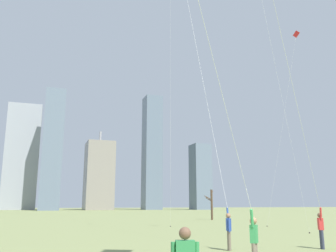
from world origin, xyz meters
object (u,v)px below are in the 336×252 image
Objects in this scene: kite_flyer_midfield_center_white at (214,149)px; distant_kite_drifting_right_red at (292,65)px; kite_flyer_foreground_right_purple at (225,123)px; bare_tree_center at (212,204)px; distant_kite_low_near_trees_teal at (267,26)px; kite_flyer_far_back_pink at (309,170)px.

distant_kite_drifting_right_red is (13.55, 10.07, 10.31)m from kite_flyer_midfield_center_white.
bare_tree_center is at bearing 64.67° from kite_flyer_foreground_right_purple.
kite_flyer_midfield_center_white is at bearing -143.39° from distant_kite_drifting_right_red.
kite_flyer_foreground_right_purple is at bearing -130.30° from distant_kite_low_near_trees_teal.
kite_flyer_midfield_center_white is 12.98m from distant_kite_low_near_trees_teal.
distant_kite_low_near_trees_teal is 4.61× the size of bare_tree_center.
kite_flyer_midfield_center_white is 30.27m from bare_tree_center.
kite_flyer_foreground_right_purple is 1.70× the size of kite_flyer_far_back_pink.
kite_flyer_far_back_pink is 21.62m from distant_kite_drifting_right_red.
distant_kite_drifting_right_red is (17.39, 18.43, 10.97)m from kite_flyer_foreground_right_purple.
kite_flyer_far_back_pink is at bearing -128.12° from distant_kite_drifting_right_red.
distant_kite_low_near_trees_teal is at bearing -138.88° from distant_kite_drifting_right_red.
distant_kite_low_near_trees_teal is (10.62, 12.52, 10.92)m from kite_flyer_foreground_right_purple.
distant_kite_low_near_trees_teal is at bearing 49.70° from kite_flyer_foreground_right_purple.
distant_kite_low_near_trees_teal is 9.00m from distant_kite_drifting_right_red.
bare_tree_center is (12.99, 27.20, -2.73)m from kite_flyer_midfield_center_white.
kite_flyer_midfield_center_white reaches higher than kite_flyer_foreground_right_purple.
kite_flyer_foreground_right_purple is at bearing -114.68° from kite_flyer_midfield_center_white.
kite_flyer_midfield_center_white is 1.15× the size of distant_kite_low_near_trees_teal.
kite_flyer_midfield_center_white is at bearing -148.49° from distant_kite_low_near_trees_teal.
bare_tree_center is (16.83, 35.57, -2.07)m from kite_flyer_foreground_right_purple.
distant_kite_low_near_trees_teal is (4.45, 8.39, 11.64)m from kite_flyer_far_back_pink.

